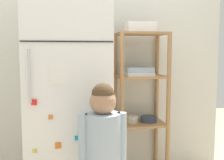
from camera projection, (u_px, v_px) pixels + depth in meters
kitchen_wall_back at (91, 61)px, 2.50m from camera, size 2.50×0.03×2.14m
refrigerator at (68, 95)px, 2.16m from camera, size 0.62×0.64×1.64m
child_standing at (103, 142)px, 1.76m from camera, size 0.31×0.23×0.96m
pantry_shelf_unit at (140, 92)px, 2.40m from camera, size 0.43×0.34×1.32m
fruit_bin at (140, 29)px, 2.36m from camera, size 0.25×0.16×0.09m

